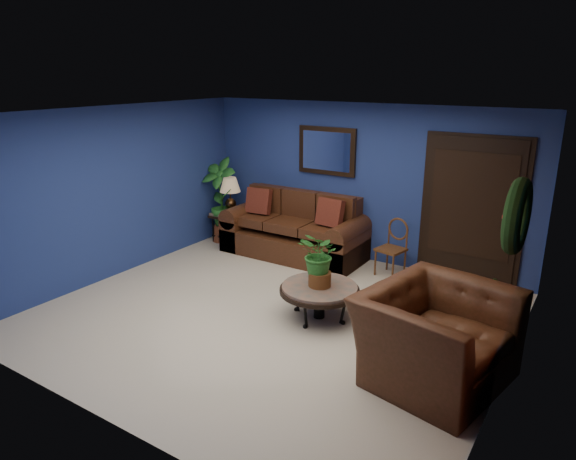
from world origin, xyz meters
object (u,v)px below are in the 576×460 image
Objects in this scene: end_table at (231,219)px; armchair at (436,336)px; coffee_table at (320,290)px; sofa at (296,234)px; table_lamp at (230,191)px; side_chair at (394,243)px.

armchair reaches higher than end_table.
coffee_table is at bearing -32.25° from end_table.
sofa is 4.00× the size of end_table.
table_lamp is (-2.84, 1.79, 0.56)m from coffee_table.
end_table is 0.68× the size of side_chair.
coffee_table is 0.70× the size of armchair.
armchair is at bearing -37.35° from sofa.
sofa reaches higher than armchair.
side_chair is 0.61× the size of armchair.
table_lamp is at bearing 0.00° from end_table.
sofa is at bearing 1.64° from end_table.
side_chair is at bearing 1.17° from table_lamp.
table_lamp is at bearing 74.35° from armchair.
end_table is 0.97× the size of table_lamp.
table_lamp reaches higher than end_table.
end_table is 3.06m from side_chair.
table_lamp is 0.70× the size of side_chair.
sofa is at bearing -167.08° from side_chair.
sofa reaches higher than end_table.
end_table is 5.02m from armchair.
coffee_table is at bearing -51.06° from sofa.
sofa is 1.71m from side_chair.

